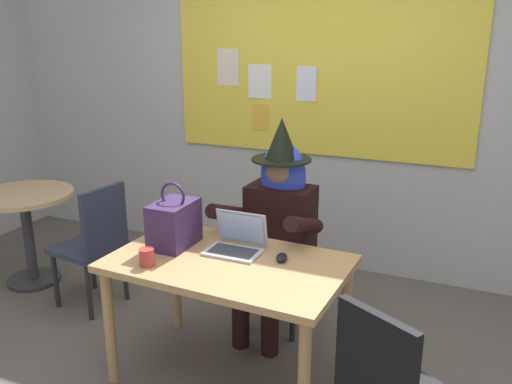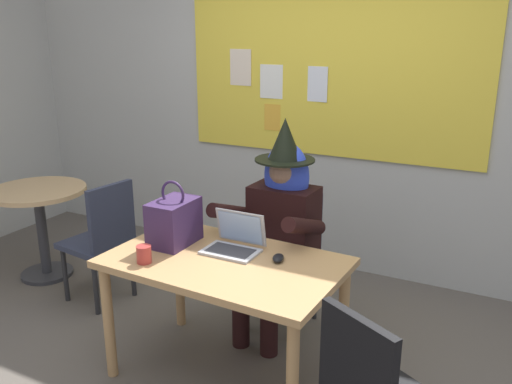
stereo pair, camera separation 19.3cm
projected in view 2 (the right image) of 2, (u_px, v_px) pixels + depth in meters
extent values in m
plane|color=#5B544C|center=(212.00, 379.00, 3.09)|extent=(24.00, 24.00, 0.00)
cube|color=#B2B2AD|center=(331.00, 89.00, 4.23)|extent=(6.02, 0.10, 2.93)
cube|color=yellow|center=(329.00, 79.00, 4.15)|extent=(2.40, 0.02, 1.20)
cube|color=gold|center=(272.00, 117.00, 4.44)|extent=(0.14, 0.01, 0.21)
cube|color=white|center=(316.00, 84.00, 4.20)|extent=(0.20, 0.02, 0.27)
cube|color=#F4E0C6|center=(240.00, 67.00, 4.46)|extent=(0.21, 0.01, 0.29)
cube|color=white|center=(274.00, 82.00, 4.36)|extent=(0.23, 0.02, 0.27)
cube|color=tan|center=(225.00, 263.00, 2.93)|extent=(1.30, 0.82, 0.04)
cylinder|color=tan|center=(109.00, 322.00, 3.04)|extent=(0.06, 0.06, 0.69)
cylinder|color=tan|center=(179.00, 277.00, 3.58)|extent=(0.06, 0.06, 0.69)
cylinder|color=tan|center=(343.00, 322.00, 3.03)|extent=(0.06, 0.06, 0.69)
cube|color=#2D3347|center=(282.00, 266.00, 3.56)|extent=(0.43, 0.43, 0.04)
cube|color=#2D3347|center=(295.00, 222.00, 3.65)|extent=(0.38, 0.05, 0.45)
cylinder|color=#262628|center=(294.00, 314.00, 3.40)|extent=(0.04, 0.04, 0.40)
cylinder|color=#262628|center=(247.00, 301.00, 3.56)|extent=(0.04, 0.04, 0.40)
cylinder|color=#262628|center=(315.00, 292.00, 3.69)|extent=(0.04, 0.04, 0.40)
cylinder|color=#262628|center=(271.00, 281.00, 3.84)|extent=(0.04, 0.04, 0.40)
cylinder|color=black|center=(269.00, 322.00, 3.27)|extent=(0.11, 0.11, 0.44)
cylinder|color=black|center=(241.00, 313.00, 3.37)|extent=(0.11, 0.11, 0.44)
cylinder|color=black|center=(282.00, 273.00, 3.34)|extent=(0.17, 0.43, 0.15)
cylinder|color=black|center=(254.00, 266.00, 3.43)|extent=(0.17, 0.43, 0.15)
cube|color=black|center=(284.00, 225.00, 3.49)|extent=(0.43, 0.28, 0.52)
cylinder|color=black|center=(304.00, 226.00, 3.15)|extent=(0.11, 0.47, 0.24)
cylinder|color=black|center=(232.00, 212.00, 3.39)|extent=(0.11, 0.47, 0.24)
sphere|color=#A37A60|center=(285.00, 171.00, 3.39)|extent=(0.20, 0.20, 0.20)
ellipsoid|color=blue|center=(287.00, 176.00, 3.42)|extent=(0.31, 0.23, 0.44)
cylinder|color=black|center=(285.00, 160.00, 3.37)|extent=(0.38, 0.38, 0.01)
cone|color=black|center=(285.00, 139.00, 3.33)|extent=(0.21, 0.21, 0.26)
cube|color=#B7B7BC|center=(231.00, 252.00, 3.00)|extent=(0.31, 0.20, 0.01)
cube|color=#333338|center=(231.00, 250.00, 3.00)|extent=(0.26, 0.15, 0.00)
cube|color=#B7B7BC|center=(241.00, 227.00, 3.08)|extent=(0.31, 0.05, 0.20)
cube|color=#99B7E0|center=(240.00, 228.00, 3.07)|extent=(0.27, 0.04, 0.17)
ellipsoid|color=black|center=(278.00, 258.00, 2.90)|extent=(0.09, 0.12, 0.03)
cube|color=#38234C|center=(174.00, 222.00, 3.10)|extent=(0.20, 0.30, 0.26)
torus|color=#38234C|center=(173.00, 194.00, 3.05)|extent=(0.16, 0.02, 0.16)
cylinder|color=#B23833|center=(144.00, 254.00, 2.87)|extent=(0.08, 0.08, 0.09)
cylinder|color=tan|center=(37.00, 191.00, 4.19)|extent=(0.74, 0.74, 0.03)
cylinder|color=#333338|center=(42.00, 233.00, 4.29)|extent=(0.08, 0.08, 0.67)
cylinder|color=#333338|center=(47.00, 273.00, 4.39)|extent=(0.40, 0.40, 0.03)
cube|color=#2D3347|center=(97.00, 243.00, 3.90)|extent=(0.47, 0.47, 0.04)
cube|color=#2D3347|center=(112.00, 216.00, 3.72)|extent=(0.09, 0.38, 0.45)
cylinder|color=#262628|center=(65.00, 274.00, 3.93)|extent=(0.04, 0.04, 0.42)
cylinder|color=#262628|center=(103.00, 259.00, 4.19)|extent=(0.04, 0.04, 0.42)
cylinder|color=#262628|center=(96.00, 287.00, 3.74)|extent=(0.04, 0.04, 0.42)
cylinder|color=#262628|center=(133.00, 270.00, 4.01)|extent=(0.04, 0.04, 0.42)
cube|color=black|center=(356.00, 370.00, 2.07)|extent=(0.35, 0.22, 0.45)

